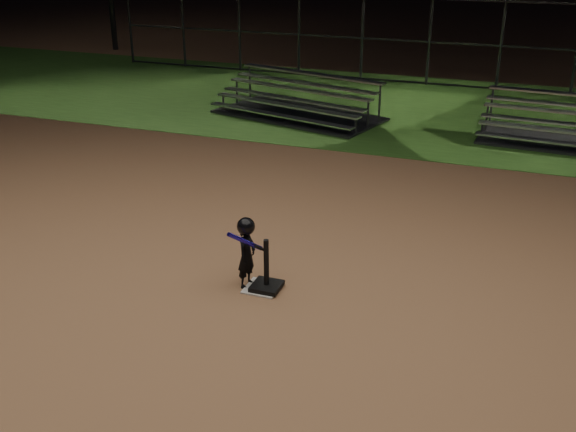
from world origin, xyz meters
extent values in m
plane|color=#966744|center=(0.00, 0.00, 0.00)|extent=(80.00, 80.00, 0.00)
cube|color=#28501A|center=(0.00, 10.00, 0.01)|extent=(60.00, 8.00, 0.01)
cube|color=beige|center=(0.00, 0.00, 0.01)|extent=(0.45, 0.45, 0.02)
cube|color=black|center=(0.06, 0.00, 0.05)|extent=(0.38, 0.38, 0.06)
cylinder|color=black|center=(0.06, 0.00, 0.41)|extent=(0.07, 0.07, 0.65)
imported|color=black|center=(-0.22, 0.01, 0.45)|extent=(0.25, 0.35, 0.89)
sphere|color=black|center=(-0.22, 0.01, 0.87)|extent=(0.24, 0.24, 0.24)
cylinder|color=#281ADF|center=(-0.17, -0.14, 0.73)|extent=(0.33, 0.48, 0.40)
cylinder|color=black|center=(-0.01, -0.02, 0.61)|extent=(0.13, 0.18, 0.14)
cube|color=#B5B5BA|center=(-2.53, 7.80, 0.41)|extent=(3.99, 1.28, 0.04)
cube|color=#B5B5BA|center=(-2.61, 7.52, 0.22)|extent=(3.99, 1.28, 0.03)
cube|color=#B5B5BA|center=(-2.39, 8.34, 0.69)|extent=(3.99, 1.28, 0.04)
cube|color=#B5B5BA|center=(-2.46, 8.06, 0.51)|extent=(3.99, 1.28, 0.03)
cube|color=#B5B5BA|center=(-2.25, 8.88, 0.97)|extent=(3.99, 1.28, 0.04)
cube|color=#B5B5BA|center=(-2.32, 8.60, 0.79)|extent=(3.99, 1.28, 0.03)
cube|color=#38383D|center=(-2.39, 8.34, 0.03)|extent=(4.43, 2.95, 0.06)
cube|color=#BCBCC1|center=(3.98, 7.75, 0.40)|extent=(3.99, 0.53, 0.04)
cube|color=#BCBCC1|center=(3.96, 7.47, 0.22)|extent=(3.99, 0.53, 0.03)
cube|color=#38383D|center=(4.02, 8.30, 0.03)|extent=(4.12, 2.23, 0.06)
cube|color=#38383D|center=(0.00, 13.00, 0.05)|extent=(20.00, 0.05, 0.05)
cube|color=#38383D|center=(0.00, 13.00, 1.25)|extent=(20.00, 0.05, 0.05)
cylinder|color=#38383D|center=(-10.00, 13.00, 1.25)|extent=(0.08, 0.08, 2.50)
cylinder|color=#38383D|center=(-5.00, 13.00, 1.25)|extent=(0.08, 0.08, 2.50)
cylinder|color=#38383D|center=(0.00, 13.00, 1.25)|extent=(0.08, 0.08, 2.50)
camera|label=1|loc=(3.05, -7.41, 4.54)|focal=42.81mm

